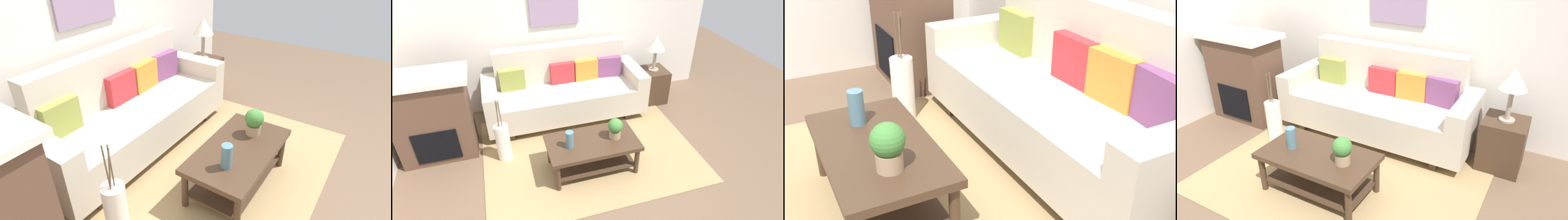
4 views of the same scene
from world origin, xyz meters
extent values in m
plane|color=brown|center=(0.00, 0.00, 0.00)|extent=(8.87, 8.87, 0.00)
cube|color=silver|center=(0.00, 1.97, 1.35)|extent=(4.87, 0.10, 2.70)
cube|color=#A38456|center=(0.00, 0.50, 0.01)|extent=(2.77, 2.10, 0.01)
cube|color=beige|center=(-0.09, 1.37, 0.32)|extent=(1.96, 0.84, 0.40)
cube|color=beige|center=(-0.09, 1.69, 0.80)|extent=(1.96, 0.20, 0.56)
cube|color=beige|center=(-1.17, 1.37, 0.42)|extent=(0.20, 0.84, 0.60)
cube|color=beige|center=(0.99, 1.37, 0.42)|extent=(0.20, 0.84, 0.60)
cube|color=#422D1E|center=(-0.97, 1.37, 0.06)|extent=(0.08, 0.74, 0.12)
cube|color=#422D1E|center=(0.79, 1.37, 0.06)|extent=(0.08, 0.74, 0.12)
cube|color=olive|center=(-0.84, 1.56, 0.68)|extent=(0.36, 0.13, 0.32)
cube|color=red|center=(-0.09, 1.56, 0.68)|extent=(0.36, 0.13, 0.32)
cube|color=orange|center=(0.28, 1.56, 0.68)|extent=(0.37, 0.14, 0.32)
cube|color=#7A4270|center=(0.65, 1.56, 0.68)|extent=(0.37, 0.16, 0.32)
cube|color=#422D1E|center=(-0.06, 0.17, 0.41)|extent=(1.10, 0.60, 0.05)
cube|color=#422D1E|center=(-0.06, 0.17, 0.12)|extent=(0.98, 0.50, 0.02)
cylinder|color=#422D1E|center=(-0.55, -0.08, 0.19)|extent=(0.06, 0.06, 0.38)
cylinder|color=#422D1E|center=(0.43, -0.08, 0.19)|extent=(0.06, 0.06, 0.38)
cylinder|color=#422D1E|center=(-0.55, 0.42, 0.19)|extent=(0.06, 0.06, 0.38)
cylinder|color=#422D1E|center=(0.43, 0.42, 0.19)|extent=(0.06, 0.06, 0.38)
cylinder|color=slate|center=(-0.35, 0.14, 0.54)|extent=(0.09, 0.09, 0.22)
cylinder|color=tan|center=(0.23, 0.16, 0.48)|extent=(0.14, 0.14, 0.10)
sphere|color=#3E7A34|center=(0.23, 0.16, 0.60)|extent=(0.18, 0.18, 0.18)
cube|color=#422D1E|center=(1.39, 1.46, 0.28)|extent=(0.44, 0.44, 0.56)
cylinder|color=gray|center=(1.39, 1.46, 0.57)|extent=(0.16, 0.16, 0.02)
cylinder|color=gray|center=(1.39, 1.46, 0.74)|extent=(0.05, 0.05, 0.35)
cone|color=beige|center=(1.39, 1.46, 1.02)|extent=(0.28, 0.28, 0.22)
cylinder|color=white|center=(-1.09, 0.67, 0.26)|extent=(0.18, 0.18, 0.52)
cylinder|color=brown|center=(-1.07, 0.67, 0.70)|extent=(0.01, 0.02, 0.36)
cylinder|color=brown|center=(-1.10, 0.69, 0.70)|extent=(0.02, 0.04, 0.36)
cylinder|color=brown|center=(-1.10, 0.66, 0.70)|extent=(0.04, 0.03, 0.36)
camera|label=1|loc=(-2.18, -0.76, 2.14)|focal=29.02mm
camera|label=2|loc=(-1.00, -2.70, 2.87)|focal=29.51mm
camera|label=3|loc=(2.18, -0.35, 1.73)|focal=42.36mm
camera|label=4|loc=(1.74, -2.01, 2.27)|focal=32.52mm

